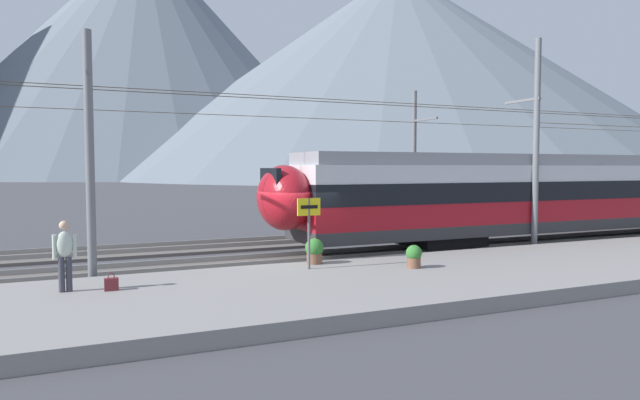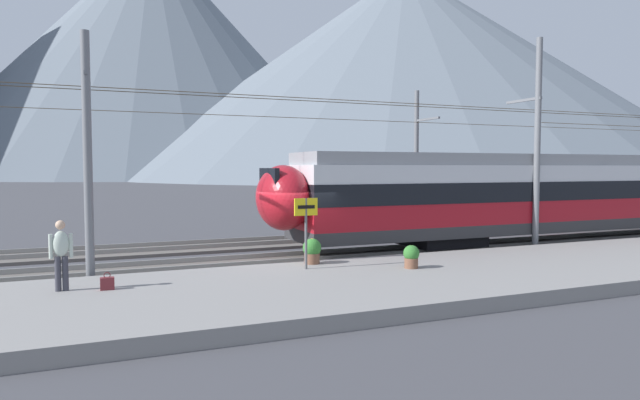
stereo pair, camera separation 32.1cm
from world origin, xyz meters
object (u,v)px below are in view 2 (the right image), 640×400
object	(u,v)px
catenary_mast_west	(88,152)
catenary_mast_far_side	(418,157)
platform_sign	(306,217)
potted_plant_by_shelter	(312,250)
catenary_mast_mid	(535,142)
handbag_beside_passenger	(107,283)
potted_plant_platform_edge	(411,256)
passenger_walking	(61,252)
train_near_platform	(609,191)

from	to	relation	value
catenary_mast_west	catenary_mast_far_side	world-z (taller)	catenary_mast_far_side
platform_sign	potted_plant_by_shelter	world-z (taller)	platform_sign
catenary_mast_west	platform_sign	xyz separation A→B (m)	(5.77, -1.77, -1.85)
catenary_mast_mid	handbag_beside_passenger	xyz separation A→B (m)	(-15.62, -2.43, -3.75)
potted_plant_platform_edge	handbag_beside_passenger	bearing A→B (deg)	177.27
catenary_mast_far_side	potted_plant_platform_edge	world-z (taller)	catenary_mast_far_side
catenary_mast_west	handbag_beside_passenger	xyz separation A→B (m)	(0.36, -2.45, -3.21)
catenary_mast_west	platform_sign	bearing A→B (deg)	-17.09
platform_sign	passenger_walking	world-z (taller)	platform_sign
train_near_platform	passenger_walking	distance (m)	22.76
platform_sign	handbag_beside_passenger	bearing A→B (deg)	-172.85
train_near_platform	potted_plant_platform_edge	bearing A→B (deg)	-162.01
handbag_beside_passenger	potted_plant_platform_edge	xyz separation A→B (m)	(8.29, -0.39, 0.22)
catenary_mast_mid	train_near_platform	bearing A→B (deg)	13.94
train_near_platform	platform_sign	world-z (taller)	train_near_platform
train_near_platform	catenary_mast_west	bearing A→B (deg)	-176.25
train_near_platform	potted_plant_by_shelter	bearing A→B (deg)	-171.07
train_near_platform	handbag_beside_passenger	bearing A→B (deg)	-169.75
passenger_walking	platform_sign	bearing A→B (deg)	3.52
train_near_platform	handbag_beside_passenger	distance (m)	21.87
catenary_mast_west	potted_plant_platform_edge	bearing A→B (deg)	-18.21
passenger_walking	potted_plant_platform_edge	world-z (taller)	passenger_walking
catenary_mast_west	passenger_walking	distance (m)	3.31
catenary_mast_far_side	potted_plant_platform_edge	bearing A→B (deg)	-123.60
train_near_platform	potted_plant_by_shelter	size ratio (longest dim) A/B	42.39
catenary_mast_far_side	platform_sign	world-z (taller)	catenary_mast_far_side
train_near_platform	potted_plant_by_shelter	distance (m)	15.81
catenary_mast_far_side	handbag_beside_passenger	xyz separation A→B (m)	(-15.25, -10.08, -3.30)
train_near_platform	catenary_mast_far_side	size ratio (longest dim) A/B	0.68
catenary_mast_mid	catenary_mast_far_side	world-z (taller)	catenary_mast_mid
catenary_mast_far_side	catenary_mast_west	bearing A→B (deg)	-153.95
train_near_platform	catenary_mast_mid	distance (m)	6.34
catenary_mast_far_side	platform_sign	xyz separation A→B (m)	(-9.84, -9.40, -1.94)
catenary_mast_mid	catenary_mast_far_side	xyz separation A→B (m)	(-0.38, 7.65, -0.45)
catenary_mast_far_side	platform_sign	bearing A→B (deg)	-136.32
catenary_mast_mid	passenger_walking	size ratio (longest dim) A/B	28.75
catenary_mast_west	handbag_beside_passenger	distance (m)	4.05
train_near_platform	handbag_beside_passenger	size ratio (longest dim) A/B	76.66
catenary_mast_far_side	passenger_walking	world-z (taller)	catenary_mast_far_side
catenary_mast_far_side	potted_plant_by_shelter	size ratio (longest dim) A/B	62.77
potted_plant_platform_edge	potted_plant_by_shelter	bearing A→B (deg)	142.53
train_near_platform	platform_sign	bearing A→B (deg)	-168.72
catenary_mast_west	handbag_beside_passenger	world-z (taller)	catenary_mast_west
catenary_mast_far_side	platform_sign	distance (m)	13.75
catenary_mast_mid	potted_plant_platform_edge	distance (m)	8.62
potted_plant_platform_edge	catenary_mast_mid	bearing A→B (deg)	21.08
platform_sign	potted_plant_platform_edge	size ratio (longest dim) A/B	3.04
handbag_beside_passenger	potted_plant_platform_edge	size ratio (longest dim) A/B	0.63
handbag_beside_passenger	potted_plant_platform_edge	bearing A→B (deg)	-2.73
catenary_mast_west	handbag_beside_passenger	size ratio (longest dim) A/B	113.51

